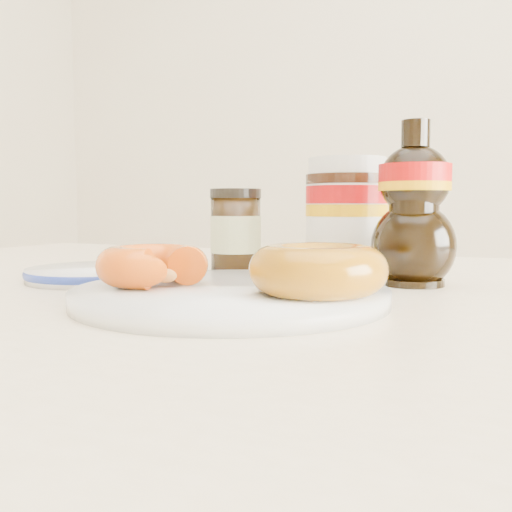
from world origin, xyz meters
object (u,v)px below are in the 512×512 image
at_px(syrup_bottle, 414,204).
at_px(dark_jar, 236,231).
at_px(dining_table, 282,375).
at_px(nutella_jar, 346,211).
at_px(donut_bitten, 153,265).
at_px(donut_whole, 318,269).
at_px(plate, 231,294).
at_px(blue_rim_saucer, 95,273).

relative_size(syrup_bottle, dark_jar, 1.63).
height_order(dining_table, nutella_jar, nutella_jar).
height_order(donut_bitten, nutella_jar, nutella_jar).
bearing_deg(dining_table, syrup_bottle, 39.11).
height_order(donut_bitten, syrup_bottle, syrup_bottle).
bearing_deg(donut_bitten, dark_jar, 81.34).
distance_m(nutella_jar, dark_jar, 0.14).
bearing_deg(dining_table, donut_whole, -53.49).
bearing_deg(dark_jar, plate, -64.14).
bearing_deg(syrup_bottle, blue_rim_saucer, -161.04).
relative_size(dining_table, plate, 5.36).
height_order(syrup_bottle, blue_rim_saucer, syrup_bottle).
height_order(plate, dark_jar, dark_jar).
bearing_deg(donut_whole, dark_jar, 129.73).
xyz_separation_m(nutella_jar, syrup_bottle, (0.09, -0.07, 0.01)).
relative_size(dining_table, donut_whole, 13.16).
distance_m(donut_whole, nutella_jar, 0.26).
bearing_deg(syrup_bottle, donut_bitten, -135.34).
height_order(plate, blue_rim_saucer, blue_rim_saucer).
distance_m(dining_table, blue_rim_saucer, 0.23).
bearing_deg(syrup_bottle, plate, -124.88).
distance_m(plate, syrup_bottle, 0.22).
relative_size(plate, syrup_bottle, 1.58).
height_order(plate, nutella_jar, nutella_jar).
relative_size(donut_bitten, nutella_jar, 0.70).
xyz_separation_m(donut_bitten, donut_whole, (0.15, 0.01, 0.00)).
bearing_deg(dark_jar, donut_whole, -50.27).
xyz_separation_m(donut_whole, blue_rim_saucer, (-0.27, 0.07, -0.02)).
bearing_deg(donut_bitten, syrup_bottle, 27.25).
xyz_separation_m(dining_table, blue_rim_saucer, (-0.21, -0.02, 0.09)).
bearing_deg(donut_bitten, nutella_jar, 52.05).
bearing_deg(donut_whole, plate, 176.50).
bearing_deg(blue_rim_saucer, nutella_jar, 38.84).
height_order(dining_table, plate, plate).
bearing_deg(nutella_jar, dark_jar, -166.46).
height_order(donut_whole, nutella_jar, nutella_jar).
relative_size(nutella_jar, syrup_bottle, 0.83).
bearing_deg(donut_bitten, plate, -5.71).
bearing_deg(nutella_jar, donut_whole, -78.90).
distance_m(plate, donut_whole, 0.08).
bearing_deg(donut_whole, syrup_bottle, 76.66).
bearing_deg(plate, dining_table, 81.88).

